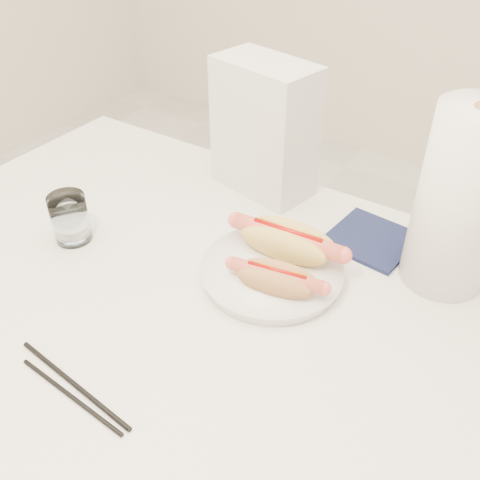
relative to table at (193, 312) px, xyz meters
The scene contains 10 objects.
table is the anchor object (origin of this frame).
plate 0.15m from the table, 42.92° to the left, with size 0.23×0.23×0.02m, color white.
hotdog_left 0.20m from the table, 55.31° to the left, with size 0.20×0.09×0.05m.
hotdog_right 0.17m from the table, 23.20° to the left, with size 0.15×0.08×0.04m.
water_glass 0.28m from the table, behind, with size 0.07×0.07×0.09m, color white.
chopstick_near 0.25m from the table, 92.50° to the right, with size 0.01×0.01×0.22m, color black.
chopstick_far 0.27m from the table, 89.93° to the right, with size 0.01×0.01×0.19m, color black.
napkin_box 0.39m from the table, 101.16° to the left, with size 0.20×0.11×0.26m, color silver.
navy_napkin 0.35m from the table, 54.51° to the left, with size 0.14×0.14×0.01m, color #12193A.
paper_towel_roll 0.46m from the table, 36.83° to the left, with size 0.13×0.13×0.30m, color white.
Camera 1 is at (0.43, -0.50, 1.34)m, focal length 40.08 mm.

